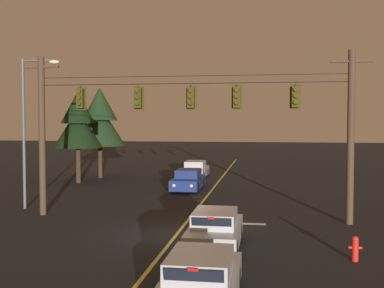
# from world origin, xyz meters

# --- Properties ---
(ground_plane) EXTENTS (180.00, 180.00, 0.00)m
(ground_plane) POSITION_xyz_m (0.00, 0.00, 0.00)
(ground_plane) COLOR black
(lane_centre_stripe) EXTENTS (0.14, 60.00, 0.01)m
(lane_centre_stripe) POSITION_xyz_m (0.00, 9.25, 0.00)
(lane_centre_stripe) COLOR #D1C64C
(lane_centre_stripe) RESTS_ON ground
(stop_bar_paint) EXTENTS (3.40, 0.36, 0.01)m
(stop_bar_paint) POSITION_xyz_m (1.90, 2.65, 0.00)
(stop_bar_paint) COLOR silver
(stop_bar_paint) RESTS_ON ground
(signal_span_assembly) EXTENTS (16.44, 0.32, 7.79)m
(signal_span_assembly) POSITION_xyz_m (0.00, 3.25, 4.04)
(signal_span_assembly) COLOR #423021
(signal_span_assembly) RESTS_ON ground
(traffic_light_leftmost) EXTENTS (0.48, 0.41, 1.22)m
(traffic_light_leftmost) POSITION_xyz_m (-5.32, 3.23, 5.74)
(traffic_light_leftmost) COLOR black
(traffic_light_left_inner) EXTENTS (0.48, 0.41, 1.22)m
(traffic_light_left_inner) POSITION_xyz_m (-2.43, 3.23, 5.74)
(traffic_light_left_inner) COLOR black
(traffic_light_centre) EXTENTS (0.48, 0.41, 1.22)m
(traffic_light_centre) POSITION_xyz_m (0.10, 3.23, 5.74)
(traffic_light_centre) COLOR black
(traffic_light_right_inner) EXTENTS (0.48, 0.41, 1.22)m
(traffic_light_right_inner) POSITION_xyz_m (2.24, 3.23, 5.74)
(traffic_light_right_inner) COLOR black
(traffic_light_rightmost) EXTENTS (0.48, 0.41, 1.22)m
(traffic_light_rightmost) POSITION_xyz_m (4.88, 3.23, 5.74)
(traffic_light_rightmost) COLOR black
(car_waiting_near_lane) EXTENTS (1.80, 4.33, 1.39)m
(car_waiting_near_lane) POSITION_xyz_m (1.77, -1.70, 0.65)
(car_waiting_near_lane) COLOR #A5A5AD
(car_waiting_near_lane) RESTS_ON ground
(car_oncoming_lead) EXTENTS (1.80, 4.42, 1.39)m
(car_oncoming_lead) POSITION_xyz_m (-1.59, 12.90, 0.65)
(car_oncoming_lead) COLOR navy
(car_oncoming_lead) RESTS_ON ground
(car_oncoming_trailing) EXTENTS (1.80, 4.42, 1.39)m
(car_oncoming_trailing) POSITION_xyz_m (-2.13, 19.75, 0.65)
(car_oncoming_trailing) COLOR #A5A5AD
(car_oncoming_trailing) RESTS_ON ground
(car_waiting_second_near) EXTENTS (1.80, 4.33, 1.39)m
(car_waiting_second_near) POSITION_xyz_m (2.01, -7.39, 0.65)
(car_waiting_second_near) COLOR #A5A5AD
(car_waiting_second_near) RESTS_ON ground
(street_lamp_corner) EXTENTS (2.11, 0.30, 7.92)m
(street_lamp_corner) POSITION_xyz_m (-8.74, 4.69, 4.76)
(street_lamp_corner) COLOR #4C4F54
(street_lamp_corner) RESTS_ON ground
(tree_verge_near) EXTENTS (3.65, 3.65, 6.85)m
(tree_verge_near) POSITION_xyz_m (-10.38, 15.36, 4.53)
(tree_verge_near) COLOR #332316
(tree_verge_near) RESTS_ON ground
(tree_verge_far) EXTENTS (4.14, 4.14, 7.40)m
(tree_verge_far) POSITION_xyz_m (-9.86, 18.73, 4.78)
(tree_verge_far) COLOR #332316
(tree_verge_far) RESTS_ON ground
(fire_hydrant) EXTENTS (0.44, 0.22, 0.84)m
(fire_hydrant) POSITION_xyz_m (6.52, -2.67, 0.44)
(fire_hydrant) COLOR red
(fire_hydrant) RESTS_ON ground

